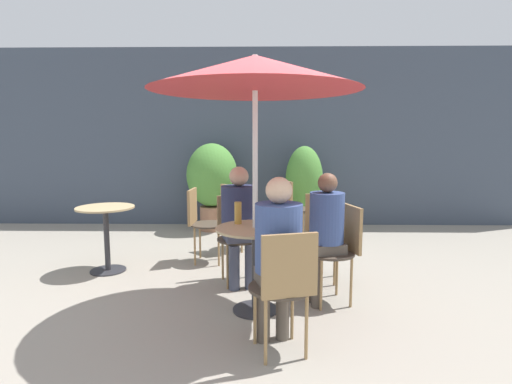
{
  "coord_description": "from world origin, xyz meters",
  "views": [
    {
      "loc": [
        0.19,
        -3.22,
        1.48
      ],
      "look_at": [
        0.12,
        0.49,
        0.99
      ],
      "focal_mm": 28.0,
      "sensor_mm": 36.0,
      "label": 1
    }
  ],
  "objects": [
    {
      "name": "ground_plane",
      "position": [
        0.0,
        0.0,
        0.0
      ],
      "size": [
        20.0,
        20.0,
        0.0
      ],
      "primitive_type": "plane",
      "color": "gray"
    },
    {
      "name": "storefront_wall",
      "position": [
        0.0,
        3.65,
        1.5
      ],
      "size": [
        10.0,
        0.06,
        3.0
      ],
      "color": "#3D4756",
      "rests_on": "ground_plane"
    },
    {
      "name": "cafe_table_near",
      "position": [
        0.12,
        0.09,
        0.54
      ],
      "size": [
        0.67,
        0.67,
        0.74
      ],
      "color": "#2D2D33",
      "rests_on": "ground_plane"
    },
    {
      "name": "cafe_table_far",
      "position": [
        -1.56,
        1.1,
        0.53
      ],
      "size": [
        0.63,
        0.63,
        0.74
      ],
      "color": "#2D2D33",
      "rests_on": "ground_plane"
    },
    {
      "name": "bistro_chair_0",
      "position": [
        0.33,
        -0.68,
        0.54
      ],
      "size": [
        0.45,
        0.47,
        0.89
      ],
      "rotation": [
        0.0,
        0.0,
        -2.87
      ],
      "color": "#42382D",
      "rests_on": "ground_plane"
    },
    {
      "name": "bistro_chair_1",
      "position": [
        0.89,
        0.3,
        0.54
      ],
      "size": [
        0.47,
        0.45,
        0.89
      ],
      "rotation": [
        0.0,
        0.0,
        -1.3
      ],
      "color": "#42382D",
      "rests_on": "ground_plane"
    },
    {
      "name": "bistro_chair_2",
      "position": [
        -0.09,
        0.85,
        0.54
      ],
      "size": [
        0.45,
        0.47,
        0.89
      ],
      "rotation": [
        0.0,
        0.0,
        0.27
      ],
      "color": "#42382D",
      "rests_on": "ground_plane"
    },
    {
      "name": "bistro_chair_3",
      "position": [
        0.82,
        0.96,
        0.54
      ],
      "size": [
        0.44,
        0.46,
        0.89
      ],
      "rotation": [
        0.0,
        0.0,
        6.11
      ],
      "color": "#42382D",
      "rests_on": "ground_plane"
    },
    {
      "name": "bistro_chair_4",
      "position": [
        0.62,
        2.5,
        0.54
      ],
      "size": [
        0.48,
        0.47,
        0.89
      ],
      "rotation": [
        0.0,
        0.0,
        1.92
      ],
      "color": "#42382D",
      "rests_on": "ground_plane"
    },
    {
      "name": "bistro_chair_5",
      "position": [
        -0.16,
        1.99,
        0.54
      ],
      "size": [
        0.5,
        0.5,
        0.89
      ],
      "rotation": [
        0.0,
        0.0,
        2.4
      ],
      "color": "#42382D",
      "rests_on": "ground_plane"
    },
    {
      "name": "bistro_chair_6",
      "position": [
        -0.56,
        1.47,
        0.54
      ],
      "size": [
        0.44,
        0.44,
        0.89
      ],
      "rotation": [
        0.0,
        0.0,
        1.51
      ],
      "color": "#42382D",
      "rests_on": "ground_plane"
    },
    {
      "name": "seated_person_0",
      "position": [
        0.29,
        -0.53,
        0.73
      ],
      "size": [
        0.35,
        0.37,
        1.23
      ],
      "rotation": [
        0.0,
        0.0,
        3.41
      ],
      "color": "brown",
      "rests_on": "ground_plane"
    },
    {
      "name": "seated_person_1",
      "position": [
        0.74,
        0.26,
        0.72
      ],
      "size": [
        0.35,
        0.33,
        1.19
      ],
      "rotation": [
        0.0,
        0.0,
        -1.3
      ],
      "color": "brown",
      "rests_on": "ground_plane"
    },
    {
      "name": "seated_person_2",
      "position": [
        -0.05,
        0.7,
        0.72
      ],
      "size": [
        0.38,
        0.41,
        1.21
      ],
      "rotation": [
        0.0,
        0.0,
        0.27
      ],
      "color": "#42475B",
      "rests_on": "ground_plane"
    },
    {
      "name": "beer_glass_0",
      "position": [
        -0.03,
        0.23,
        0.83
      ],
      "size": [
        0.06,
        0.06,
        0.19
      ],
      "color": "#B28433",
      "rests_on": "cafe_table_near"
    },
    {
      "name": "beer_glass_1",
      "position": [
        0.29,
        -0.05,
        0.81
      ],
      "size": [
        0.07,
        0.07,
        0.14
      ],
      "color": "#B28433",
      "rests_on": "cafe_table_near"
    },
    {
      "name": "potted_plant_0",
      "position": [
        -0.64,
        3.2,
        0.84
      ],
      "size": [
        0.82,
        0.82,
        1.42
      ],
      "color": "#93664C",
      "rests_on": "ground_plane"
    },
    {
      "name": "potted_plant_1",
      "position": [
        0.85,
        3.16,
        0.77
      ],
      "size": [
        0.59,
        0.59,
        1.37
      ],
      "color": "slate",
      "rests_on": "ground_plane"
    },
    {
      "name": "umbrella",
      "position": [
        0.12,
        0.09,
        2.0
      ],
      "size": [
        1.73,
        1.73,
        2.15
      ],
      "color": "silver",
      "rests_on": "ground_plane"
    }
  ]
}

